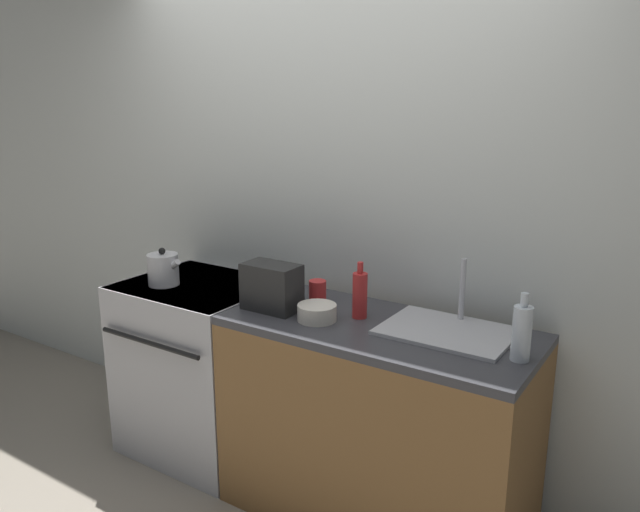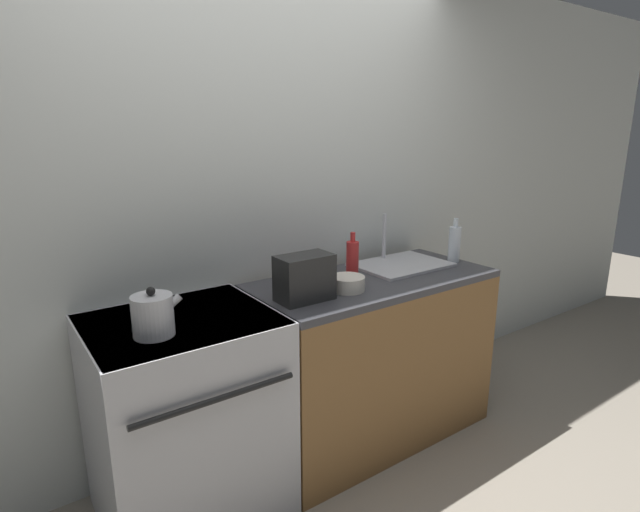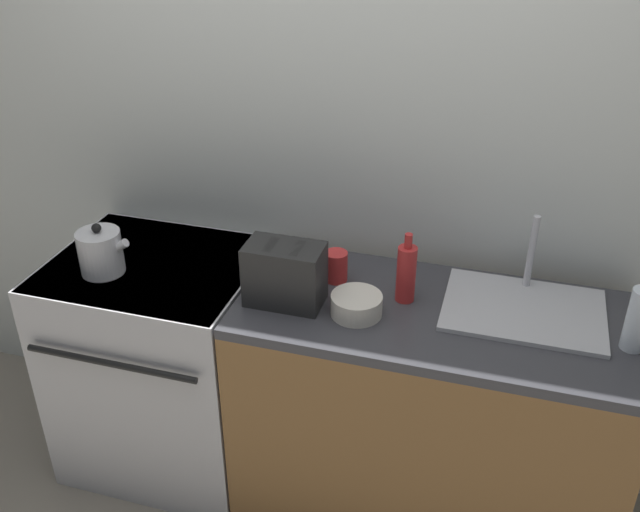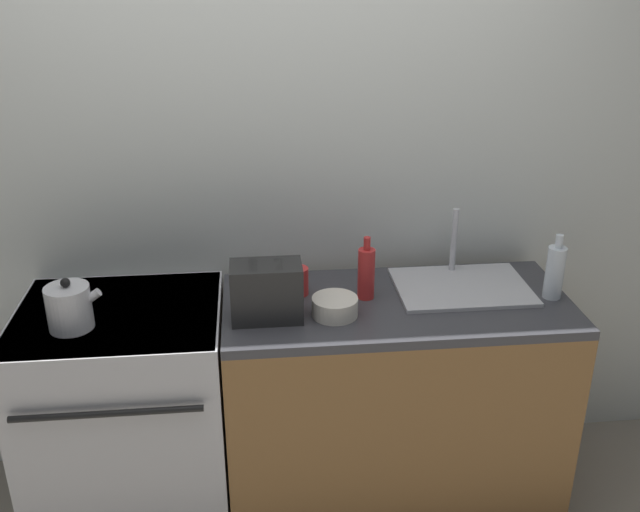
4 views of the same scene
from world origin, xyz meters
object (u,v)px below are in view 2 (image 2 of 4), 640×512
at_px(stove, 187,416).
at_px(cup_red, 305,275).
at_px(kettle, 153,315).
at_px(bottle_red, 352,260).
at_px(bottle_clear, 454,243).
at_px(bowl, 348,283).
at_px(toaster, 305,278).

relative_size(stove, cup_red, 8.42).
distance_m(kettle, bottle_red, 1.08).
distance_m(bottle_clear, bowl, 0.85).
height_order(kettle, bottle_clear, bottle_clear).
relative_size(kettle, cup_red, 1.78).
xyz_separation_m(kettle, bottle_red, (1.07, 0.13, 0.02)).
height_order(toaster, bottle_red, bottle_red).
bearing_deg(bowl, toaster, 178.85).
relative_size(cup_red, bowl, 0.65).
distance_m(toaster, bottle_clear, 1.10).
xyz_separation_m(stove, toaster, (0.55, -0.10, 0.56)).
distance_m(stove, kettle, 0.56).
distance_m(bottle_red, cup_red, 0.27).
relative_size(bottle_clear, cup_red, 2.35).
height_order(kettle, toaster, toaster).
relative_size(bottle_red, bottle_clear, 0.97).
bearing_deg(bottle_clear, stove, 178.44).
bearing_deg(bowl, bottle_red, 44.12).
xyz_separation_m(bottle_clear, cup_red, (-0.97, 0.13, -0.05)).
bearing_deg(bottle_clear, cup_red, 172.62).
distance_m(stove, bottle_clear, 1.74).
xyz_separation_m(bottle_red, bowl, (-0.14, -0.13, -0.07)).
bearing_deg(toaster, stove, 169.60).
distance_m(toaster, bowl, 0.26).
relative_size(kettle, bowl, 1.16).
relative_size(stove, bottle_red, 3.70).
xyz_separation_m(kettle, bowl, (0.94, -0.00, -0.05)).
bearing_deg(stove, bottle_clear, -1.56).
xyz_separation_m(stove, cup_red, (0.68, 0.08, 0.51)).
bearing_deg(bottle_red, toaster, -161.69).
relative_size(stove, bowl, 5.47).
relative_size(toaster, bowl, 1.51).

